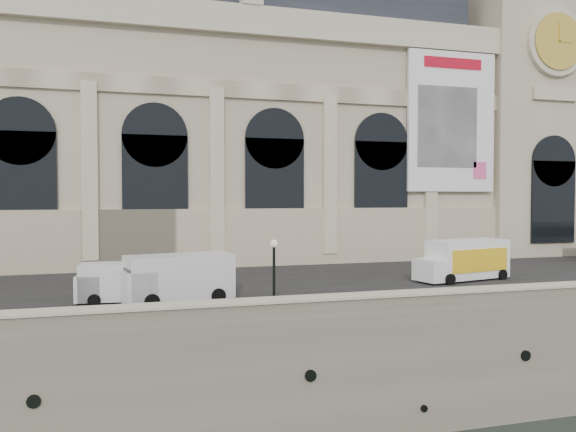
% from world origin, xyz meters
% --- Properties ---
extents(quay, '(160.00, 70.00, 6.00)m').
position_xyz_m(quay, '(0.00, 35.00, 3.00)').
color(quay, gray).
rests_on(quay, ground).
extents(street, '(160.00, 24.00, 0.06)m').
position_xyz_m(street, '(0.00, 14.00, 6.03)').
color(street, '#2D2D2D').
rests_on(street, quay).
extents(parapet, '(160.00, 1.40, 1.21)m').
position_xyz_m(parapet, '(0.00, 0.60, 6.62)').
color(parapet, gray).
rests_on(parapet, quay).
extents(museum, '(69.00, 18.70, 29.10)m').
position_xyz_m(museum, '(-5.98, 30.86, 19.72)').
color(museum, beige).
rests_on(museum, quay).
extents(clock_pavilion, '(13.00, 14.72, 36.70)m').
position_xyz_m(clock_pavilion, '(34.00, 27.93, 23.42)').
color(clock_pavilion, beige).
rests_on(clock_pavilion, quay).
extents(van_b, '(6.50, 3.56, 2.74)m').
position_xyz_m(van_b, '(-3.77, 7.24, 7.40)').
color(van_b, silver).
rests_on(van_b, quay).
extents(van_c, '(5.22, 2.45, 2.26)m').
position_xyz_m(van_c, '(-6.68, 8.27, 7.16)').
color(van_c, silver).
rests_on(van_c, quay).
extents(box_truck, '(7.57, 3.80, 2.92)m').
position_xyz_m(box_truck, '(16.85, 10.05, 7.47)').
color(box_truck, white).
rests_on(box_truck, quay).
extents(lamp_right, '(0.39, 0.39, 3.86)m').
position_xyz_m(lamp_right, '(0.88, 2.46, 7.92)').
color(lamp_right, black).
rests_on(lamp_right, quay).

